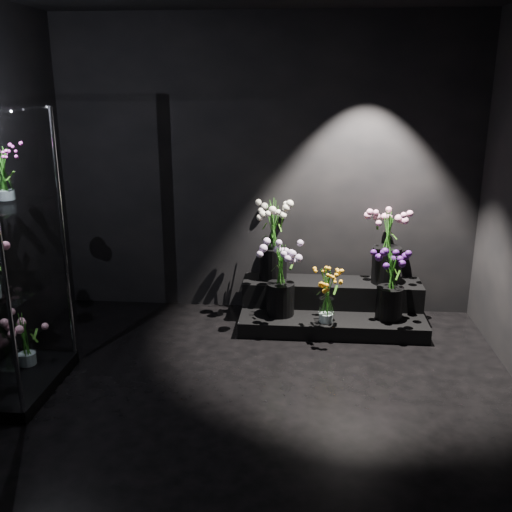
# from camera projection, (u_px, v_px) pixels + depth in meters

# --- Properties ---
(floor) EXTENTS (4.00, 4.00, 0.00)m
(floor) POSITION_uv_depth(u_px,v_px,m) (245.00, 415.00, 3.89)
(floor) COLOR black
(floor) RESTS_ON ground
(wall_back) EXTENTS (4.00, 0.00, 4.00)m
(wall_back) POSITION_uv_depth(u_px,v_px,m) (266.00, 169.00, 5.40)
(wall_back) COLOR black
(wall_back) RESTS_ON floor
(wall_front) EXTENTS (4.00, 0.00, 4.00)m
(wall_front) POSITION_uv_depth(u_px,v_px,m) (166.00, 371.00, 1.58)
(wall_front) COLOR black
(wall_front) RESTS_ON floor
(display_riser) EXTENTS (1.68, 0.75, 0.37)m
(display_riser) POSITION_uv_depth(u_px,v_px,m) (331.00, 306.00, 5.38)
(display_riser) COLOR black
(display_riser) RESTS_ON floor
(display_case) EXTENTS (0.55, 0.92, 2.02)m
(display_case) POSITION_uv_depth(u_px,v_px,m) (2.00, 258.00, 3.94)
(display_case) COLOR black
(display_case) RESTS_ON floor
(bouquet_orange_bells) EXTENTS (0.34, 0.34, 0.50)m
(bouquet_orange_bells) POSITION_uv_depth(u_px,v_px,m) (327.00, 294.00, 4.99)
(bouquet_orange_bells) COLOR white
(bouquet_orange_bells) RESTS_ON display_riser
(bouquet_lilac) EXTENTS (0.52, 0.52, 0.67)m
(bouquet_lilac) POSITION_uv_depth(u_px,v_px,m) (281.00, 274.00, 5.12)
(bouquet_lilac) COLOR black
(bouquet_lilac) RESTS_ON display_riser
(bouquet_purple) EXTENTS (0.40, 0.40, 0.67)m
(bouquet_purple) POSITION_uv_depth(u_px,v_px,m) (391.00, 281.00, 5.04)
(bouquet_purple) COLOR black
(bouquet_purple) RESTS_ON display_riser
(bouquet_cream_roses) EXTENTS (0.50, 0.50, 0.76)m
(bouquet_cream_roses) POSITION_uv_depth(u_px,v_px,m) (273.00, 235.00, 5.37)
(bouquet_cream_roses) COLOR black
(bouquet_cream_roses) RESTS_ON display_riser
(bouquet_pink_roses) EXTENTS (0.43, 0.43, 0.69)m
(bouquet_pink_roses) POSITION_uv_depth(u_px,v_px,m) (388.00, 242.00, 5.26)
(bouquet_pink_roses) COLOR black
(bouquet_pink_roses) RESTS_ON display_riser
(bouquet_case_magenta) EXTENTS (0.27, 0.27, 0.40)m
(bouquet_case_magenta) POSITION_uv_depth(u_px,v_px,m) (3.00, 171.00, 3.95)
(bouquet_case_magenta) COLOR white
(bouquet_case_magenta) RESTS_ON display_case
(bouquet_case_base_pink) EXTENTS (0.41, 0.41, 0.43)m
(bouquet_case_base_pink) POSITION_uv_depth(u_px,v_px,m) (24.00, 337.00, 4.33)
(bouquet_case_base_pink) COLOR white
(bouquet_case_base_pink) RESTS_ON display_case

